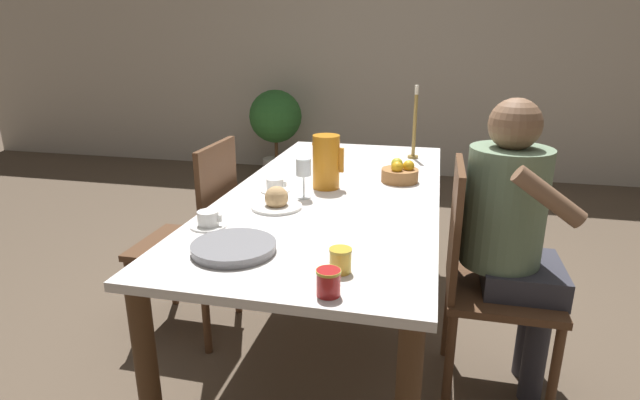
{
  "coord_description": "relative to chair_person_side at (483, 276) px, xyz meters",
  "views": [
    {
      "loc": [
        0.42,
        -2.11,
        1.39
      ],
      "look_at": [
        0.0,
        -0.31,
        0.78
      ],
      "focal_mm": 28.0,
      "sensor_mm": 36.0,
      "label": 1
    }
  ],
  "objects": [
    {
      "name": "ground_plane",
      "position": [
        -0.64,
        0.25,
        -0.5
      ],
      "size": [
        20.0,
        20.0,
        0.0
      ],
      "primitive_type": "plane",
      "color": "brown"
    },
    {
      "name": "wall_back",
      "position": [
        -0.64,
        3.41,
        0.8
      ],
      "size": [
        10.0,
        0.06,
        2.6
      ],
      "color": "beige",
      "rests_on": "ground_plane"
    },
    {
      "name": "dining_table",
      "position": [
        -0.64,
        0.25,
        0.15
      ],
      "size": [
        0.92,
        2.05,
        0.73
      ],
      "color": "silver",
      "rests_on": "ground_plane"
    },
    {
      "name": "chair_person_side",
      "position": [
        0.0,
        0.0,
        0.0
      ],
      "size": [
        0.42,
        0.42,
        0.94
      ],
      "rotation": [
        0.0,
        0.0,
        -1.57
      ],
      "color": "#51331E",
      "rests_on": "ground_plane"
    },
    {
      "name": "chair_opposite",
      "position": [
        -1.28,
        0.14,
        0.0
      ],
      "size": [
        0.42,
        0.42,
        0.94
      ],
      "rotation": [
        0.0,
        0.0,
        1.57
      ],
      "color": "#51331E",
      "rests_on": "ground_plane"
    },
    {
      "name": "person_seated",
      "position": [
        0.09,
        0.04,
        0.21
      ],
      "size": [
        0.39,
        0.41,
        1.19
      ],
      "rotation": [
        0.0,
        0.0,
        -1.57
      ],
      "color": "#33333D",
      "rests_on": "ground_plane"
    },
    {
      "name": "red_pitcher",
      "position": [
        -0.69,
        0.27,
        0.36
      ],
      "size": [
        0.15,
        0.12,
        0.24
      ],
      "color": "orange",
      "rests_on": "dining_table"
    },
    {
      "name": "wine_glass_water",
      "position": [
        -0.75,
        0.11,
        0.36
      ],
      "size": [
        0.06,
        0.06,
        0.17
      ],
      "color": "white",
      "rests_on": "dining_table"
    },
    {
      "name": "teacup_near_person",
      "position": [
        -1.0,
        -0.3,
        0.26
      ],
      "size": [
        0.13,
        0.13,
        0.06
      ],
      "color": "white",
      "rests_on": "dining_table"
    },
    {
      "name": "teacup_across",
      "position": [
        -0.9,
        0.17,
        0.26
      ],
      "size": [
        0.13,
        0.13,
        0.06
      ],
      "color": "white",
      "rests_on": "dining_table"
    },
    {
      "name": "serving_tray",
      "position": [
        -0.82,
        -0.49,
        0.25
      ],
      "size": [
        0.27,
        0.27,
        0.03
      ],
      "color": "gray",
      "rests_on": "dining_table"
    },
    {
      "name": "bread_plate",
      "position": [
        -0.82,
        -0.05,
        0.26
      ],
      "size": [
        0.2,
        0.2,
        0.1
      ],
      "color": "white",
      "rests_on": "dining_table"
    },
    {
      "name": "jam_jar_amber",
      "position": [
        -0.46,
        -0.56,
        0.27
      ],
      "size": [
        0.07,
        0.07,
        0.07
      ],
      "color": "gold",
      "rests_on": "dining_table"
    },
    {
      "name": "jam_jar_red",
      "position": [
        -0.47,
        -0.7,
        0.27
      ],
      "size": [
        0.07,
        0.07,
        0.07
      ],
      "color": "#A81E1E",
      "rests_on": "dining_table"
    },
    {
      "name": "fruit_bowl",
      "position": [
        -0.37,
        0.45,
        0.28
      ],
      "size": [
        0.17,
        0.17,
        0.11
      ],
      "color": "#9E6B3D",
      "rests_on": "dining_table"
    },
    {
      "name": "candlestick_tall",
      "position": [
        -0.34,
        0.96,
        0.4
      ],
      "size": [
        0.06,
        0.06,
        0.41
      ],
      "color": "olive",
      "rests_on": "dining_table"
    },
    {
      "name": "potted_plant",
      "position": [
        -1.81,
        2.98,
        0.08
      ],
      "size": [
        0.53,
        0.53,
        0.89
      ],
      "color": "beige",
      "rests_on": "ground_plane"
    }
  ]
}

